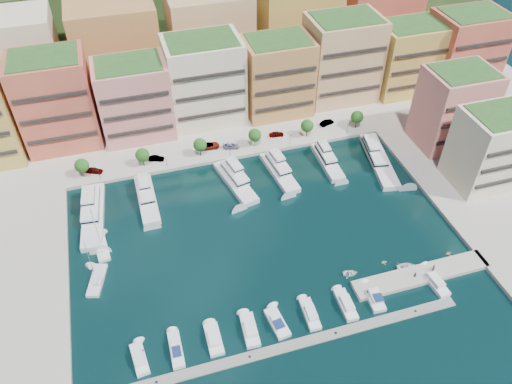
# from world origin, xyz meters

# --- Properties ---
(ground) EXTENTS (400.00, 400.00, 0.00)m
(ground) POSITION_xyz_m (0.00, 0.00, 0.00)
(ground) COLOR black
(ground) RESTS_ON ground
(north_quay) EXTENTS (220.00, 64.00, 2.00)m
(north_quay) POSITION_xyz_m (0.00, 62.00, 0.00)
(north_quay) COLOR #9E998E
(north_quay) RESTS_ON ground
(east_quay) EXTENTS (34.00, 76.00, 2.00)m
(east_quay) POSITION_xyz_m (62.00, -8.00, 0.00)
(east_quay) COLOR #9E998E
(east_quay) RESTS_ON ground
(hillside) EXTENTS (240.00, 40.00, 58.00)m
(hillside) POSITION_xyz_m (0.00, 110.00, 0.00)
(hillside) COLOR #1C3214
(hillside) RESTS_ON ground
(south_pontoon) EXTENTS (72.00, 2.20, 0.35)m
(south_pontoon) POSITION_xyz_m (-3.00, -30.00, 0.00)
(south_pontoon) COLOR gray
(south_pontoon) RESTS_ON ground
(finger_pier) EXTENTS (32.00, 5.00, 2.00)m
(finger_pier) POSITION_xyz_m (30.00, -22.00, 0.00)
(finger_pier) COLOR #9E998E
(finger_pier) RESTS_ON ground
(apartment_1) EXTENTS (20.00, 16.50, 26.80)m
(apartment_1) POSITION_xyz_m (-44.00, 51.99, 14.31)
(apartment_1) COLOR #D66347
(apartment_1) RESTS_ON north_quay
(apartment_2) EXTENTS (20.00, 15.50, 22.80)m
(apartment_2) POSITION_xyz_m (-23.00, 49.99, 12.31)
(apartment_2) COLOR tan
(apartment_2) RESTS_ON north_quay
(apartment_3) EXTENTS (22.00, 16.50, 25.80)m
(apartment_3) POSITION_xyz_m (-2.00, 51.99, 13.81)
(apartment_3) COLOR #F8DFBF
(apartment_3) RESTS_ON north_quay
(apartment_4) EXTENTS (20.00, 15.50, 23.80)m
(apartment_4) POSITION_xyz_m (20.00, 49.99, 12.81)
(apartment_4) COLOR #C07F48
(apartment_4) RESTS_ON north_quay
(apartment_5) EXTENTS (22.00, 16.50, 26.80)m
(apartment_5) POSITION_xyz_m (42.00, 51.99, 14.31)
(apartment_5) COLOR #DFA876
(apartment_5) RESTS_ON north_quay
(apartment_6) EXTENTS (20.00, 15.50, 22.80)m
(apartment_6) POSITION_xyz_m (64.00, 49.99, 12.31)
(apartment_6) COLOR gold
(apartment_6) RESTS_ON north_quay
(apartment_7) EXTENTS (22.00, 16.50, 24.80)m
(apartment_7) POSITION_xyz_m (84.00, 47.99, 13.31)
(apartment_7) COLOR #D66347
(apartment_7) RESTS_ON north_quay
(apartment_east_a) EXTENTS (18.00, 14.50, 22.80)m
(apartment_east_a) POSITION_xyz_m (62.00, 19.99, 12.31)
(apartment_east_a) COLOR tan
(apartment_east_a) RESTS_ON east_quay
(apartment_east_b) EXTENTS (18.00, 14.50, 20.80)m
(apartment_east_b) POSITION_xyz_m (62.00, 1.99, 11.31)
(apartment_east_b) COLOR #F8DFBF
(apartment_east_b) RESTS_ON east_quay
(backblock_0) EXTENTS (26.00, 18.00, 30.00)m
(backblock_0) POSITION_xyz_m (-55.00, 74.00, 16.00)
(backblock_0) COLOR #F8DFBF
(backblock_0) RESTS_ON north_quay
(backblock_1) EXTENTS (26.00, 18.00, 30.00)m
(backblock_1) POSITION_xyz_m (-25.00, 74.00, 16.00)
(backblock_1) COLOR #C07F48
(backblock_1) RESTS_ON north_quay
(backblock_2) EXTENTS (26.00, 18.00, 30.00)m
(backblock_2) POSITION_xyz_m (5.00, 74.00, 16.00)
(backblock_2) COLOR #DFA876
(backblock_2) RESTS_ON north_quay
(backblock_3) EXTENTS (26.00, 18.00, 30.00)m
(backblock_3) POSITION_xyz_m (35.00, 74.00, 16.00)
(backblock_3) COLOR gold
(backblock_3) RESTS_ON north_quay
(backblock_4) EXTENTS (26.00, 18.00, 30.00)m
(backblock_4) POSITION_xyz_m (65.00, 74.00, 16.00)
(backblock_4) COLOR #D66347
(backblock_4) RESTS_ON north_quay
(tree_0) EXTENTS (3.80, 3.80, 5.65)m
(tree_0) POSITION_xyz_m (-40.00, 33.50, 4.74)
(tree_0) COLOR #473323
(tree_0) RESTS_ON north_quay
(tree_1) EXTENTS (3.80, 3.80, 5.65)m
(tree_1) POSITION_xyz_m (-24.00, 33.50, 4.74)
(tree_1) COLOR #473323
(tree_1) RESTS_ON north_quay
(tree_2) EXTENTS (3.80, 3.80, 5.65)m
(tree_2) POSITION_xyz_m (-8.00, 33.50, 4.74)
(tree_2) COLOR #473323
(tree_2) RESTS_ON north_quay
(tree_3) EXTENTS (3.80, 3.80, 5.65)m
(tree_3) POSITION_xyz_m (8.00, 33.50, 4.74)
(tree_3) COLOR #473323
(tree_3) RESTS_ON north_quay
(tree_4) EXTENTS (3.80, 3.80, 5.65)m
(tree_4) POSITION_xyz_m (24.00, 33.50, 4.74)
(tree_4) COLOR #473323
(tree_4) RESTS_ON north_quay
(tree_5) EXTENTS (3.80, 3.80, 5.65)m
(tree_5) POSITION_xyz_m (40.00, 33.50, 4.74)
(tree_5) COLOR #473323
(tree_5) RESTS_ON north_quay
(lamppost_0) EXTENTS (0.30, 0.30, 4.20)m
(lamppost_0) POSITION_xyz_m (-36.00, 31.20, 3.83)
(lamppost_0) COLOR black
(lamppost_0) RESTS_ON north_quay
(lamppost_1) EXTENTS (0.30, 0.30, 4.20)m
(lamppost_1) POSITION_xyz_m (-18.00, 31.20, 3.83)
(lamppost_1) COLOR black
(lamppost_1) RESTS_ON north_quay
(lamppost_2) EXTENTS (0.30, 0.30, 4.20)m
(lamppost_2) POSITION_xyz_m (0.00, 31.20, 3.83)
(lamppost_2) COLOR black
(lamppost_2) RESTS_ON north_quay
(lamppost_3) EXTENTS (0.30, 0.30, 4.20)m
(lamppost_3) POSITION_xyz_m (18.00, 31.20, 3.83)
(lamppost_3) COLOR black
(lamppost_3) RESTS_ON north_quay
(lamppost_4) EXTENTS (0.30, 0.30, 4.20)m
(lamppost_4) POSITION_xyz_m (36.00, 31.20, 3.83)
(lamppost_4) COLOR black
(lamppost_4) RESTS_ON north_quay
(yacht_0) EXTENTS (7.04, 23.03, 7.30)m
(yacht_0) POSITION_xyz_m (-38.69, 18.61, 1.21)
(yacht_0) COLOR silver
(yacht_0) RESTS_ON ground
(yacht_1) EXTENTS (4.61, 18.56, 7.30)m
(yacht_1) POSITION_xyz_m (-25.09, 20.47, 1.09)
(yacht_1) COLOR silver
(yacht_1) RESTS_ON ground
(yacht_3) EXTENTS (8.19, 19.22, 7.30)m
(yacht_3) POSITION_xyz_m (-1.51, 20.43, 1.21)
(yacht_3) COLOR silver
(yacht_3) RESTS_ON ground
(yacht_4) EXTENTS (6.31, 18.07, 7.30)m
(yacht_4) POSITION_xyz_m (11.07, 20.85, 1.09)
(yacht_4) COLOR silver
(yacht_4) RESTS_ON ground
(yacht_5) EXTENTS (4.41, 16.68, 7.30)m
(yacht_5) POSITION_xyz_m (25.48, 21.40, 1.21)
(yacht_5) COLOR silver
(yacht_5) RESTS_ON ground
(yacht_6) EXTENTS (9.10, 24.46, 7.30)m
(yacht_6) POSITION_xyz_m (39.56, 18.02, 1.21)
(yacht_6) COLOR silver
(yacht_6) RESTS_ON ground
(cruiser_0) EXTENTS (3.26, 7.29, 2.55)m
(cruiser_0) POSITION_xyz_m (-32.40, -24.58, 0.55)
(cruiser_0) COLOR white
(cruiser_0) RESTS_ON ground
(cruiser_1) EXTENTS (2.45, 8.08, 2.66)m
(cruiser_1) POSITION_xyz_m (-25.33, -24.61, 0.57)
(cruiser_1) COLOR white
(cruiser_1) RESTS_ON ground
(cruiser_2) EXTENTS (2.95, 7.19, 2.55)m
(cruiser_2) POSITION_xyz_m (-17.77, -24.58, 0.55)
(cruiser_2) COLOR white
(cruiser_2) RESTS_ON ground
(cruiser_3) EXTENTS (3.33, 7.94, 2.55)m
(cruiser_3) POSITION_xyz_m (-10.36, -24.58, 0.55)
(cruiser_3) COLOR white
(cruiser_3) RESTS_ON ground
(cruiser_4) EXTENTS (3.67, 7.63, 2.66)m
(cruiser_4) POSITION_xyz_m (-4.52, -24.60, 0.57)
(cruiser_4) COLOR white
(cruiser_4) RESTS_ON ground
(cruiser_5) EXTENTS (2.85, 7.75, 2.55)m
(cruiser_5) POSITION_xyz_m (2.64, -24.58, 0.55)
(cruiser_5) COLOR white
(cruiser_5) RESTS_ON ground
(cruiser_6) EXTENTS (2.86, 7.93, 2.55)m
(cruiser_6) POSITION_xyz_m (10.69, -24.59, 0.55)
(cruiser_6) COLOR white
(cruiser_6) RESTS_ON ground
(cruiser_7) EXTENTS (3.44, 7.38, 2.66)m
(cruiser_7) POSITION_xyz_m (17.18, -24.59, 0.57)
(cruiser_7) COLOR white
(cruiser_7) RESTS_ON ground
(cruiser_9) EXTENTS (3.34, 8.64, 2.55)m
(cruiser_9) POSITION_xyz_m (31.72, -24.59, 0.55)
(cruiser_9) COLOR white
(cruiser_9) RESTS_ON ground
(sailboat_1) EXTENTS (5.20, 9.20, 13.20)m
(sailboat_1) POSITION_xyz_m (-39.08, -2.89, 0.31)
(sailboat_1) COLOR silver
(sailboat_1) RESTS_ON ground
(sailboat_2) EXTENTS (3.64, 9.14, 13.20)m
(sailboat_2) POSITION_xyz_m (-37.48, 6.64, 0.31)
(sailboat_2) COLOR silver
(sailboat_2) RESTS_ON ground
(tender_3) EXTENTS (1.62, 1.43, 0.80)m
(tender_3) POSITION_xyz_m (39.51, -18.21, 0.40)
(tender_3) COLOR beige
(tender_3) RESTS_ON ground
(tender_2) EXTENTS (4.76, 3.66, 0.91)m
(tender_2) POSITION_xyz_m (28.02, -19.00, 0.46)
(tender_2) COLOR white
(tender_2) RESTS_ON ground
(tender_0) EXTENTS (3.76, 2.96, 0.71)m
(tender_0) POSITION_xyz_m (15.15, -16.99, 0.35)
(tender_0) COLOR white
(tender_0) RESTS_ON ground
(tender_1) EXTENTS (1.49, 1.31, 0.75)m
(tender_1) POSITION_xyz_m (23.90, -16.30, 0.37)
(tender_1) COLOR beige
(tender_1) RESTS_ON ground
(car_0) EXTENTS (4.82, 3.43, 1.52)m
(car_0) POSITION_xyz_m (-37.32, 34.39, 1.76)
(car_0) COLOR gray
(car_0) RESTS_ON north_quay
(car_1) EXTENTS (4.44, 2.78, 1.38)m
(car_1) POSITION_xyz_m (-20.36, 34.86, 1.69)
(car_1) COLOR gray
(car_1) RESTS_ON north_quay
(car_2) EXTENTS (6.18, 3.32, 1.65)m
(car_2) POSITION_xyz_m (-4.94, 36.21, 1.82)
(car_2) COLOR gray
(car_2) RESTS_ON north_quay
(car_3) EXTENTS (5.09, 2.97, 1.38)m
(car_3) POSITION_xyz_m (1.13, 34.35, 1.69)
(car_3) COLOR gray
(car_3) RESTS_ON north_quay
(car_4) EXTENTS (4.46, 2.18, 1.47)m
(car_4) POSITION_xyz_m (15.50, 36.16, 1.73)
(car_4) COLOR gray
(car_4) RESTS_ON north_quay
(car_5) EXTENTS (4.90, 2.94, 1.53)m
(car_5) POSITION_xyz_m (32.14, 37.36, 1.76)
(car_5) COLOR gray
(car_5) RESTS_ON north_quay
(person_0) EXTENTS (0.71, 0.69, 1.65)m
(person_0) POSITION_xyz_m (27.89, -22.51, 1.82)
(person_0) COLOR #243149
(person_0) RESTS_ON finger_pier
(person_1) EXTENTS (1.07, 0.89, 1.98)m
(person_1) POSITION_xyz_m (32.52, -22.12, 1.99)
(person_1) COLOR brown
(person_1) RESTS_ON finger_pier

